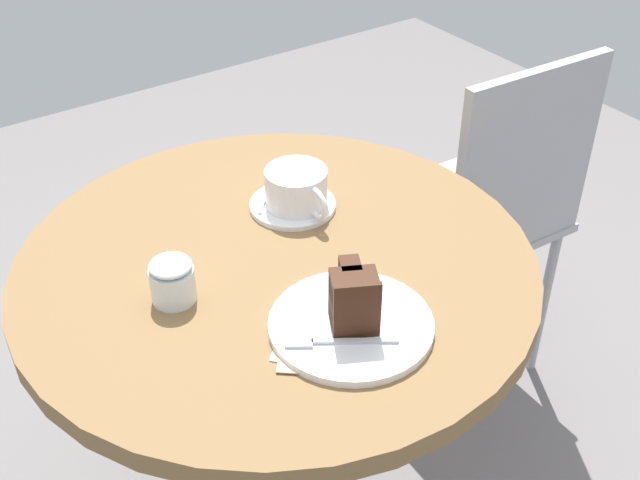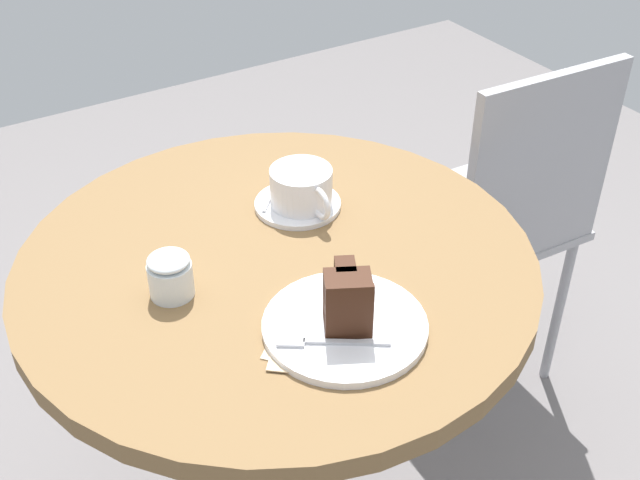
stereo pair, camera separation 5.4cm
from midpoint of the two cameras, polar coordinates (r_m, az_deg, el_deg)
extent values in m
cylinder|color=brown|center=(1.24, -1.86, -1.84)|extent=(0.80, 0.80, 0.03)
cylinder|color=#B7B7BC|center=(1.50, -1.59, -13.05)|extent=(0.07, 0.07, 0.70)
cylinder|color=white|center=(1.34, -0.45, 2.54)|extent=(0.14, 0.14, 0.01)
cylinder|color=white|center=(1.32, -0.18, 3.80)|extent=(0.10, 0.10, 0.06)
cylinder|color=beige|center=(1.31, -0.19, 4.94)|extent=(0.09, 0.09, 0.00)
torus|color=white|center=(1.28, 1.21, 2.58)|extent=(0.06, 0.01, 0.06)
cube|color=#B7B7BC|center=(1.35, -2.46, 2.98)|extent=(0.07, 0.06, 0.00)
ellipsoid|color=#B7B7BC|center=(1.39, -2.00, 4.07)|extent=(0.02, 0.02, 0.00)
cylinder|color=white|center=(1.10, 3.36, -6.07)|extent=(0.23, 0.23, 0.01)
cube|color=#381E14|center=(1.08, 3.36, -5.48)|extent=(0.08, 0.08, 0.03)
cube|color=#381E14|center=(1.11, 3.15, -4.32)|extent=(0.04, 0.04, 0.03)
cube|color=#381C0F|center=(1.07, 3.40, -4.68)|extent=(0.08, 0.08, 0.01)
cube|color=#381C0F|center=(1.10, 3.18, -3.52)|extent=(0.04, 0.04, 0.01)
cube|color=#381E14|center=(1.06, 3.44, -3.86)|extent=(0.08, 0.08, 0.03)
cube|color=#381E14|center=(1.08, 3.22, -2.71)|extent=(0.04, 0.04, 0.03)
cube|color=#381C0F|center=(1.05, 3.48, -3.02)|extent=(0.08, 0.08, 0.01)
cube|color=#381C0F|center=(1.07, 3.25, -1.88)|extent=(0.04, 0.04, 0.01)
cube|color=#381C0F|center=(1.05, 3.58, -5.19)|extent=(0.04, 0.06, 0.09)
cube|color=#B7B7BC|center=(1.07, 3.40, -7.30)|extent=(0.07, 0.10, 0.00)
cube|color=#B7B7BC|center=(1.07, -0.64, -7.21)|extent=(0.04, 0.04, 0.00)
cube|color=beige|center=(1.10, 1.79, -6.75)|extent=(0.20, 0.20, 0.00)
cube|color=beige|center=(1.08, 1.56, -7.27)|extent=(0.18, 0.18, 0.00)
cylinder|color=#9E9EA3|center=(2.22, 11.71, -0.14)|extent=(0.02, 0.02, 0.44)
cylinder|color=#9E9EA3|center=(2.05, 4.66, -2.70)|extent=(0.02, 0.02, 0.44)
cylinder|color=#9E9EA3|center=(2.04, 17.33, -4.81)|extent=(0.02, 0.02, 0.44)
cylinder|color=#9E9EA3|center=(1.86, 10.08, -8.10)|extent=(0.02, 0.02, 0.44)
cube|color=#9E9EA3|center=(1.90, 11.74, 1.58)|extent=(0.40, 0.40, 0.02)
cube|color=#9E9EA3|center=(1.68, 16.33, 4.77)|extent=(0.04, 0.36, 0.42)
cylinder|color=silver|center=(1.16, -9.29, -2.77)|extent=(0.06, 0.06, 0.05)
ellipsoid|color=silver|center=(1.14, -9.45, -1.42)|extent=(0.06, 0.06, 0.02)
camera|label=1|loc=(0.03, -88.71, 0.93)|focal=45.00mm
camera|label=2|loc=(0.03, 91.29, -0.93)|focal=45.00mm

